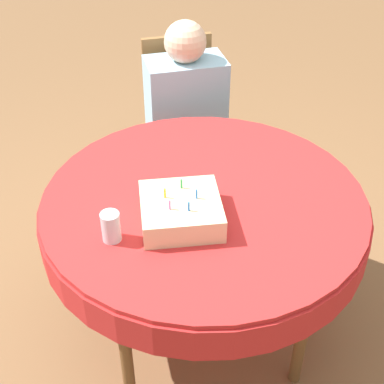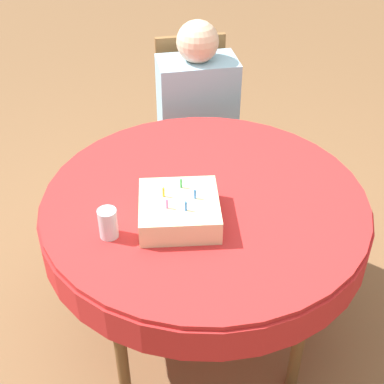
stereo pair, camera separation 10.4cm
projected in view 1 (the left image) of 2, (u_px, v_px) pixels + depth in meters
ground_plane at (202, 322)px, 2.59m from camera, size 12.00×12.00×0.00m
dining_table at (204, 213)px, 2.18m from camera, size 1.31×1.31×0.77m
chair at (183, 121)px, 3.08m from camera, size 0.48×0.48×0.99m
person at (187, 102)px, 2.90m from camera, size 0.45×0.38×1.15m
birthday_cake at (181, 211)px, 1.98m from camera, size 0.29×0.29×0.13m
drinking_glass at (111, 227)px, 1.89m from camera, size 0.07×0.07×0.12m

